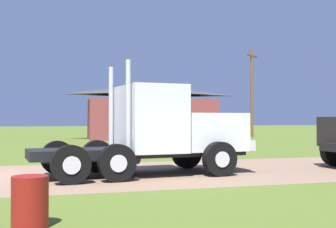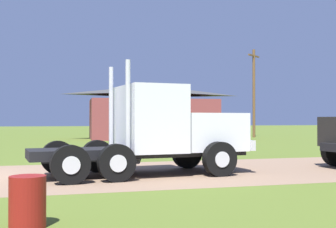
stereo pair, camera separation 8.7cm
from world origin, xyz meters
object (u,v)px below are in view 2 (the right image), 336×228
at_px(shed_building, 152,113).
at_px(utility_pole_near, 254,91).
at_px(steel_barrel, 27,202).
at_px(truck_foreground_white, 162,132).

relative_size(shed_building, utility_pole_near, 1.40).
height_order(steel_barrel, utility_pole_near, utility_pole_near).
bearing_deg(shed_building, utility_pole_near, 1.85).
bearing_deg(utility_pole_near, steel_barrel, -122.60).
bearing_deg(steel_barrel, utility_pole_near, 57.40).
bearing_deg(truck_foreground_white, shed_building, 76.61).
bearing_deg(shed_building, truck_foreground_white, -103.39).
xyz_separation_m(truck_foreground_white, shed_building, (5.83, 24.47, 0.96)).
relative_size(steel_barrel, shed_building, 0.07).
xyz_separation_m(truck_foreground_white, steel_barrel, (-3.84, -6.03, -0.90)).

